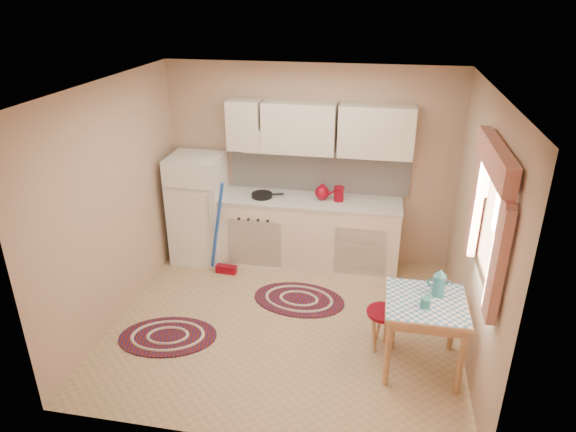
# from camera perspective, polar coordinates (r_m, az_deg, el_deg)

# --- Properties ---
(room_shell) EXTENTS (3.64, 3.60, 2.52)m
(room_shell) POSITION_cam_1_polar(r_m,az_deg,el_deg) (5.06, 1.96, 4.47)
(room_shell) COLOR tan
(room_shell) RESTS_ON ground
(fridge) EXTENTS (0.65, 0.60, 1.40)m
(fridge) POSITION_cam_1_polar(r_m,az_deg,el_deg) (6.67, -9.92, 0.83)
(fridge) COLOR white
(fridge) RESTS_ON ground
(broom) EXTENTS (0.29, 0.14, 1.20)m
(broom) POSITION_cam_1_polar(r_m,az_deg,el_deg) (6.27, -7.11, -1.54)
(broom) COLOR blue
(broom) RESTS_ON ground
(base_cabinets) EXTENTS (2.25, 0.60, 0.88)m
(base_cabinets) POSITION_cam_1_polar(r_m,az_deg,el_deg) (6.49, 2.25, -2.00)
(base_cabinets) COLOR white
(base_cabinets) RESTS_ON ground
(countertop) EXTENTS (2.27, 0.62, 0.04)m
(countertop) POSITION_cam_1_polar(r_m,az_deg,el_deg) (6.30, 2.31, 1.75)
(countertop) COLOR silver
(countertop) RESTS_ON base_cabinets
(frying_pan) EXTENTS (0.32, 0.32, 0.05)m
(frying_pan) POSITION_cam_1_polar(r_m,az_deg,el_deg) (6.34, -2.91, 2.32)
(frying_pan) COLOR black
(frying_pan) RESTS_ON countertop
(red_kettle) EXTENTS (0.20, 0.19, 0.19)m
(red_kettle) POSITION_cam_1_polar(r_m,az_deg,el_deg) (6.24, 3.81, 2.64)
(red_kettle) COLOR maroon
(red_kettle) RESTS_ON countertop
(red_canister) EXTENTS (0.12, 0.12, 0.16)m
(red_canister) POSITION_cam_1_polar(r_m,az_deg,el_deg) (6.23, 5.67, 2.36)
(red_canister) COLOR maroon
(red_canister) RESTS_ON countertop
(table) EXTENTS (0.72, 0.72, 0.72)m
(table) POSITION_cam_1_polar(r_m,az_deg,el_deg) (5.02, 14.67, -12.63)
(table) COLOR tan
(table) RESTS_ON ground
(stool) EXTENTS (0.41, 0.41, 0.42)m
(stool) POSITION_cam_1_polar(r_m,az_deg,el_deg) (5.27, 10.43, -12.23)
(stool) COLOR maroon
(stool) RESTS_ON ground
(coffee_pot) EXTENTS (0.17, 0.16, 0.28)m
(coffee_pot) POSITION_cam_1_polar(r_m,az_deg,el_deg) (4.86, 16.45, -7.09)
(coffee_pot) COLOR teal
(coffee_pot) RESTS_ON table
(mug) EXTENTS (0.10, 0.10, 0.10)m
(mug) POSITION_cam_1_polar(r_m,az_deg,el_deg) (4.70, 15.04, -9.31)
(mug) COLOR teal
(mug) RESTS_ON table
(rug_center) EXTENTS (1.11, 0.79, 0.02)m
(rug_center) POSITION_cam_1_polar(r_m,az_deg,el_deg) (5.98, 1.22, -9.25)
(rug_center) COLOR maroon
(rug_center) RESTS_ON ground
(rug_left) EXTENTS (1.12, 0.86, 0.02)m
(rug_left) POSITION_cam_1_polar(r_m,az_deg,el_deg) (5.56, -13.20, -12.90)
(rug_left) COLOR maroon
(rug_left) RESTS_ON ground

